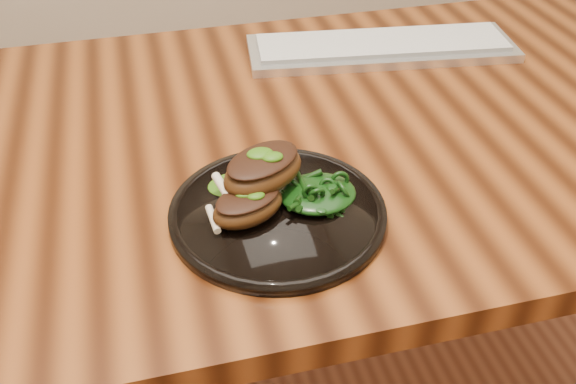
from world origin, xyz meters
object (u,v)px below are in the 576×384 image
at_px(desk, 251,178).
at_px(plate, 278,213).
at_px(greens_heap, 318,189).
at_px(lamb_chop_front, 247,205).
at_px(keyboard, 382,47).

relative_size(desk, plate, 5.96).
xyz_separation_m(plate, greens_heap, (0.05, 0.00, 0.02)).
xyz_separation_m(lamb_chop_front, greens_heap, (0.09, 0.01, -0.00)).
relative_size(greens_heap, keyboard, 0.19).
bearing_deg(plate, desk, 88.68).
relative_size(lamb_chop_front, keyboard, 0.22).
distance_m(desk, keyboard, 0.37).
height_order(lamb_chop_front, keyboard, lamb_chop_front).
relative_size(desk, greens_heap, 16.58).
xyz_separation_m(desk, keyboard, (0.29, 0.21, 0.09)).
bearing_deg(lamb_chop_front, keyboard, 51.69).
bearing_deg(keyboard, plate, -125.51).
distance_m(lamb_chop_front, greens_heap, 0.09).
xyz_separation_m(desk, greens_heap, (0.05, -0.19, 0.11)).
bearing_deg(keyboard, desk, -143.81).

